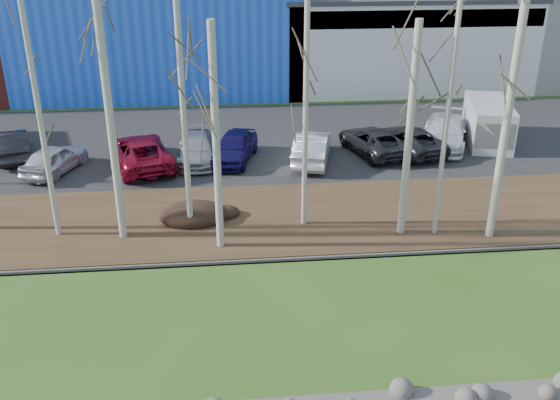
{
  "coord_description": "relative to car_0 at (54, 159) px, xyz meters",
  "views": [
    {
      "loc": [
        -1.79,
        -9.52,
        11.84
      ],
      "look_at": [
        0.22,
        11.02,
        2.5
      ],
      "focal_mm": 40.0,
      "sensor_mm": 36.0,
      "label": 1
    }
  ],
  "objects": [
    {
      "name": "river",
      "position": [
        10.21,
        -13.53,
        -0.85
      ],
      "size": [
        80.0,
        8.0,
        0.9
      ],
      "primitive_type": null,
      "color": "#142132",
      "rests_on": "ground"
    },
    {
      "name": "far_bank_rocks",
      "position": [
        10.21,
        -9.43,
        -0.85
      ],
      "size": [
        80.0,
        0.8,
        0.46
      ],
      "primitive_type": null,
      "color": "#47423D",
      "rests_on": "ground"
    },
    {
      "name": "far_bank",
      "position": [
        10.21,
        -6.23,
        -0.77
      ],
      "size": [
        80.0,
        7.0,
        0.15
      ],
      "primitive_type": "cube",
      "color": "#382616",
      "rests_on": "ground"
    },
    {
      "name": "parking_lot",
      "position": [
        10.21,
        4.27,
        -0.78
      ],
      "size": [
        80.0,
        14.0,
        0.14
      ],
      "primitive_type": "cube",
      "color": "black",
      "rests_on": "ground"
    },
    {
      "name": "building_blue",
      "position": [
        4.21,
        18.27,
        3.31
      ],
      "size": [
        20.4,
        12.24,
        8.3
      ],
      "color": "blue",
      "rests_on": "ground"
    },
    {
      "name": "building_white",
      "position": [
        22.21,
        18.25,
        2.57
      ],
      "size": [
        18.36,
        12.24,
        6.8
      ],
      "color": "silver",
      "rests_on": "ground"
    },
    {
      "name": "dirt_mound",
      "position": [
        7.08,
        -6.2,
        -0.41
      ],
      "size": [
        2.89,
        2.04,
        0.57
      ],
      "primitive_type": "ellipsoid",
      "color": "black",
      "rests_on": "far_bank"
    },
    {
      "name": "birch_1",
      "position": [
        1.66,
        -6.98,
        4.52
      ],
      "size": [
        0.21,
        0.21,
        10.42
      ],
      "color": "#B4B1A3",
      "rests_on": "far_bank"
    },
    {
      "name": "birch_2",
      "position": [
        4.3,
        -7.41,
        4.15
      ],
      "size": [
        0.31,
        0.31,
        9.69
      ],
      "color": "#B4B1A3",
      "rests_on": "far_bank"
    },
    {
      "name": "birch_3",
      "position": [
        6.99,
        -6.94,
        4.0
      ],
      "size": [
        0.23,
        0.23,
        9.39
      ],
      "color": "#B4B1A3",
      "rests_on": "far_bank"
    },
    {
      "name": "birch_4",
      "position": [
        8.2,
        -8.59,
        3.61
      ],
      "size": [
        0.29,
        0.29,
        8.61
      ],
      "color": "#B4B1A3",
      "rests_on": "far_bank"
    },
    {
      "name": "birch_5",
      "position": [
        11.7,
        -6.95,
        4.01
      ],
      "size": [
        0.22,
        0.22,
        9.41
      ],
      "color": "#B4B1A3",
      "rests_on": "far_bank"
    },
    {
      "name": "birch_6",
      "position": [
        16.89,
        -8.34,
        4.09
      ],
      "size": [
        0.19,
        0.19,
        9.57
      ],
      "color": "#B4B1A3",
      "rests_on": "far_bank"
    },
    {
      "name": "birch_7",
      "position": [
        19.03,
        -8.79,
        5.24
      ],
      "size": [
        0.31,
        0.31,
        11.86
      ],
      "color": "#B4B1A3",
      "rests_on": "far_bank"
    },
    {
      "name": "birch_8",
      "position": [
        15.54,
        -8.15,
        3.54
      ],
      "size": [
        0.29,
        0.29,
        8.47
      ],
      "color": "#B4B1A3",
      "rests_on": "far_bank"
    },
    {
      "name": "car_0",
      "position": [
        0.0,
        0.0,
        0.0
      ],
      "size": [
        3.03,
        4.47,
        1.41
      ],
      "primitive_type": "imported",
      "rotation": [
        0.0,
        0.0,
        2.78
      ],
      "color": "silver",
      "rests_on": "parking_lot"
    },
    {
      "name": "car_1",
      "position": [
        -2.69,
        2.37,
        0.04
      ],
      "size": [
        2.9,
        4.8,
        1.49
      ],
      "primitive_type": "imported",
      "rotation": [
        0.0,
        0.0,
        3.45
      ],
      "color": "black",
      "rests_on": "parking_lot"
    },
    {
      "name": "car_2",
      "position": [
        4.24,
        0.45,
        0.08
      ],
      "size": [
        4.13,
        6.2,
        1.58
      ],
      "primitive_type": "imported",
      "rotation": [
        0.0,
        0.0,
        3.43
      ],
      "color": "maroon",
      "rests_on": "parking_lot"
    },
    {
      "name": "car_3",
      "position": [
        7.08,
        0.95,
        -0.03
      ],
      "size": [
        1.91,
        4.69,
        1.36
      ],
      "primitive_type": "imported",
      "rotation": [
        0.0,
        0.0,
        -0.0
      ],
      "color": "#96989E",
      "rests_on": "parking_lot"
    },
    {
      "name": "car_4",
      "position": [
        9.05,
        0.76,
        0.06
      ],
      "size": [
        2.97,
        4.83,
        1.54
      ],
      "primitive_type": "imported",
      "rotation": [
        0.0,
        0.0,
        -0.28
      ],
      "color": "#140E48",
      "rests_on": "parking_lot"
    },
    {
      "name": "car_5",
      "position": [
        13.1,
        0.2,
        0.09
      ],
      "size": [
        2.8,
        5.1,
        1.59
      ],
      "primitive_type": "imported",
      "rotation": [
        0.0,
        0.0,
        2.9
      ],
      "color": "silver",
      "rests_on": "parking_lot"
    },
    {
      "name": "car_6",
      "position": [
        18.58,
        1.23,
        -0.01
      ],
      "size": [
        3.57,
        5.43,
        1.39
      ],
      "primitive_type": "imported",
      "rotation": [
        0.0,
        0.0,
        3.42
      ],
      "color": "#262628",
      "rests_on": "parking_lot"
    },
    {
      "name": "car_7",
      "position": [
        20.85,
        2.01,
        0.1
      ],
      "size": [
        4.1,
        5.96,
        1.6
      ],
      "primitive_type": "imported",
      "rotation": [
        0.0,
        0.0,
        -0.37
      ],
      "color": "silver",
      "rests_on": "parking_lot"
    },
    {
      "name": "car_8",
      "position": [
        16.59,
        1.23,
        -0.01
      ],
      "size": [
        3.57,
        5.43,
        1.39
      ],
      "primitive_type": "imported",
      "rotation": [
        0.0,
        0.0,
        3.42
      ],
      "color": "#262628",
      "rests_on": "parking_lot"
    },
    {
      "name": "van_white",
      "position": [
        23.45,
        2.28,
        0.44
      ],
      "size": [
        3.38,
        5.59,
        2.28
      ],
      "rotation": [
        0.0,
        0.0,
        -0.25
      ],
      "color": "silver",
      "rests_on": "parking_lot"
    }
  ]
}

